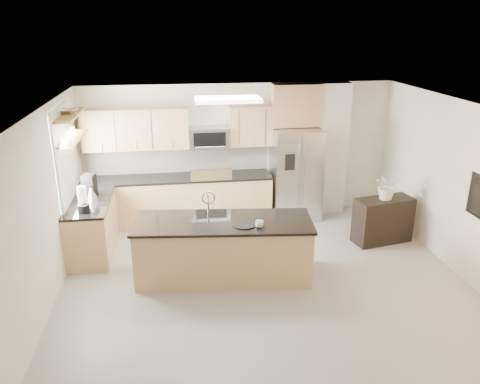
{
  "coord_description": "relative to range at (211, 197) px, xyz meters",
  "views": [
    {
      "loc": [
        -1.23,
        -5.56,
        3.68
      ],
      "look_at": [
        -0.26,
        1.3,
        1.15
      ],
      "focal_mm": 35.0,
      "sensor_mm": 36.0,
      "label": 1
    }
  ],
  "objects": [
    {
      "name": "floor",
      "position": [
        0.6,
        -2.92,
        -0.47
      ],
      "size": [
        6.5,
        6.5,
        0.0
      ],
      "primitive_type": "plane",
      "color": "#9E9A96",
      "rests_on": "ground"
    },
    {
      "name": "ceiling",
      "position": [
        0.6,
        -2.92,
        2.13
      ],
      "size": [
        6.0,
        6.5,
        0.02
      ],
      "primitive_type": "cube",
      "color": "silver",
      "rests_on": "wall_back"
    },
    {
      "name": "wall_back",
      "position": [
        0.6,
        0.33,
        0.83
      ],
      "size": [
        6.0,
        0.02,
        2.6
      ],
      "primitive_type": "cube",
      "color": "silver",
      "rests_on": "floor"
    },
    {
      "name": "wall_left",
      "position": [
        -2.4,
        -2.92,
        0.83
      ],
      "size": [
        0.02,
        6.5,
        2.6
      ],
      "primitive_type": "cube",
      "color": "silver",
      "rests_on": "floor"
    },
    {
      "name": "back_counter",
      "position": [
        -0.63,
        0.01,
        -0.0
      ],
      "size": [
        3.55,
        0.66,
        1.44
      ],
      "color": "tan",
      "rests_on": "floor"
    },
    {
      "name": "left_counter",
      "position": [
        -2.07,
        -1.07,
        -0.01
      ],
      "size": [
        0.66,
        1.5,
        0.92
      ],
      "color": "tan",
      "rests_on": "floor"
    },
    {
      "name": "range",
      "position": [
        0.0,
        0.0,
        0.0
      ],
      "size": [
        0.76,
        0.64,
        1.14
      ],
      "color": "black",
      "rests_on": "floor"
    },
    {
      "name": "upper_cabinets",
      "position": [
        -0.7,
        0.16,
        1.35
      ],
      "size": [
        3.5,
        0.33,
        0.75
      ],
      "color": "tan",
      "rests_on": "wall_back"
    },
    {
      "name": "microwave",
      "position": [
        0.0,
        0.12,
        1.16
      ],
      "size": [
        0.76,
        0.4,
        0.4
      ],
      "color": "#B2B2B4",
      "rests_on": "upper_cabinets"
    },
    {
      "name": "refrigerator",
      "position": [
        1.66,
        -0.05,
        0.42
      ],
      "size": [
        0.92,
        0.78,
        1.78
      ],
      "color": "#B2B2B4",
      "rests_on": "floor"
    },
    {
      "name": "partition_column",
      "position": [
        2.42,
        0.18,
        0.83
      ],
      "size": [
        0.6,
        0.3,
        2.6
      ],
      "primitive_type": "cube",
      "color": "silver",
      "rests_on": "floor"
    },
    {
      "name": "window",
      "position": [
        -2.38,
        -1.07,
        1.18
      ],
      "size": [
        0.04,
        1.15,
        1.65
      ],
      "color": "white",
      "rests_on": "wall_left"
    },
    {
      "name": "shelf_lower",
      "position": [
        -2.25,
        -0.97,
        1.48
      ],
      "size": [
        0.3,
        1.2,
        0.04
      ],
      "primitive_type": "cube",
      "color": "olive",
      "rests_on": "wall_left"
    },
    {
      "name": "shelf_upper",
      "position": [
        -2.25,
        -0.97,
        1.85
      ],
      "size": [
        0.3,
        1.2,
        0.04
      ],
      "primitive_type": "cube",
      "color": "olive",
      "rests_on": "wall_left"
    },
    {
      "name": "ceiling_fixture",
      "position": [
        0.2,
        -1.32,
        2.09
      ],
      "size": [
        1.0,
        0.5,
        0.06
      ],
      "primitive_type": "cube",
      "color": "white",
      "rests_on": "ceiling"
    },
    {
      "name": "island",
      "position": [
        0.01,
        -2.17,
        -0.01
      ],
      "size": [
        2.72,
        1.22,
        1.34
      ],
      "rotation": [
        0.0,
        0.0,
        -0.1
      ],
      "color": "tan",
      "rests_on": "floor"
    },
    {
      "name": "credenza",
      "position": [
        2.92,
        -1.36,
        -0.07
      ],
      "size": [
        1.07,
        0.61,
        0.8
      ],
      "primitive_type": "cube",
      "rotation": [
        0.0,
        0.0,
        0.19
      ],
      "color": "black",
      "rests_on": "floor"
    },
    {
      "name": "cup",
      "position": [
        0.5,
        -2.46,
        0.49
      ],
      "size": [
        0.15,
        0.15,
        0.1
      ],
      "primitive_type": "imported",
      "rotation": [
        0.0,
        0.0,
        -0.27
      ],
      "color": "white",
      "rests_on": "island"
    },
    {
      "name": "platter",
      "position": [
        0.3,
        -2.36,
        0.45
      ],
      "size": [
        0.35,
        0.35,
        0.02
      ],
      "primitive_type": "cylinder",
      "rotation": [
        0.0,
        0.0,
        -0.05
      ],
      "color": "black",
      "rests_on": "island"
    },
    {
      "name": "blender",
      "position": [
        -2.07,
        -1.54,
        0.63
      ],
      "size": [
        0.18,
        0.18,
        0.42
      ],
      "color": "black",
      "rests_on": "left_counter"
    },
    {
      "name": "kettle",
      "position": [
        -2.02,
        -1.06,
        0.57
      ],
      "size": [
        0.21,
        0.21,
        0.27
      ],
      "color": "#B2B2B4",
      "rests_on": "left_counter"
    },
    {
      "name": "coffee_maker",
      "position": [
        -2.09,
        -0.79,
        0.62
      ],
      "size": [
        0.22,
        0.26,
        0.36
      ],
      "color": "black",
      "rests_on": "left_counter"
    },
    {
      "name": "bowl",
      "position": [
        -2.25,
        -0.93,
        1.91
      ],
      "size": [
        0.45,
        0.45,
        0.09
      ],
      "primitive_type": "imported",
      "rotation": [
        0.0,
        0.0,
        -0.29
      ],
      "color": "#B2B2B4",
      "rests_on": "shelf_upper"
    },
    {
      "name": "flower_vase",
      "position": [
        2.92,
        -1.37,
        0.69
      ],
      "size": [
        0.76,
        0.7,
        0.71
      ],
      "primitive_type": "imported",
      "rotation": [
        0.0,
        0.0,
        0.26
      ],
      "color": "white",
      "rests_on": "credenza"
    }
  ]
}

